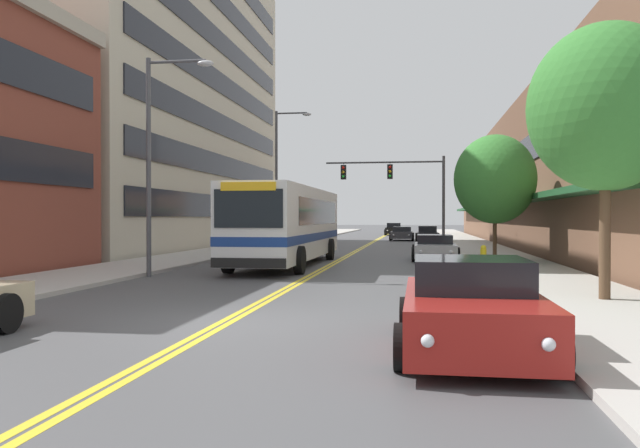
# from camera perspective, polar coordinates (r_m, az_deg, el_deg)

# --- Properties ---
(ground_plane) EXTENTS (240.00, 240.00, 0.00)m
(ground_plane) POSITION_cam_1_polar(r_m,az_deg,el_deg) (48.53, 4.66, -1.76)
(ground_plane) COLOR #4C4C4F
(sidewalk_left) EXTENTS (3.74, 106.00, 0.13)m
(sidewalk_left) POSITION_cam_1_polar(r_m,az_deg,el_deg) (49.63, -3.86, -1.64)
(sidewalk_left) COLOR #B2ADA5
(sidewalk_left) RESTS_ON ground_plane
(sidewalk_right) EXTENTS (3.74, 106.00, 0.13)m
(sidewalk_right) POSITION_cam_1_polar(r_m,az_deg,el_deg) (48.54, 13.38, -1.70)
(sidewalk_right) COLOR #B2ADA5
(sidewalk_right) RESTS_ON ground_plane
(centre_line) EXTENTS (0.34, 106.00, 0.01)m
(centre_line) POSITION_cam_1_polar(r_m,az_deg,el_deg) (48.53, 4.66, -1.76)
(centre_line) COLOR yellow
(centre_line) RESTS_ON ground_plane
(office_tower_left) EXTENTS (12.08, 31.50, 22.04)m
(office_tower_left) POSITION_cam_1_polar(r_m,az_deg,el_deg) (45.97, -16.15, 11.89)
(office_tower_left) COLOR beige
(office_tower_left) RESTS_ON ground_plane
(storefront_row_right) EXTENTS (9.10, 68.00, 9.14)m
(storefront_row_right) POSITION_cam_1_polar(r_m,az_deg,el_deg) (49.42, 20.47, 3.54)
(storefront_row_right) COLOR brown
(storefront_row_right) RESTS_ON ground_plane
(city_bus) EXTENTS (2.90, 12.56, 3.20)m
(city_bus) POSITION_cam_1_polar(r_m,az_deg,el_deg) (26.37, -2.87, 0.19)
(city_bus) COLOR silver
(city_bus) RESTS_ON ground_plane
(car_slate_blue_parked_left_mid) EXTENTS (1.99, 4.82, 1.27)m
(car_slate_blue_parked_left_mid) POSITION_cam_1_polar(r_m,az_deg,el_deg) (40.46, -2.37, -1.39)
(car_slate_blue_parked_left_mid) COLOR #475675
(car_slate_blue_parked_left_mid) RESTS_ON ground_plane
(car_red_parked_right_foreground) EXTENTS (2.18, 4.46, 1.38)m
(car_red_parked_right_foreground) POSITION_cam_1_polar(r_m,az_deg,el_deg) (9.63, 13.63, -7.50)
(car_red_parked_right_foreground) COLOR maroon
(car_red_parked_right_foreground) RESTS_ON ground_plane
(car_charcoal_parked_right_mid) EXTENTS (1.98, 4.75, 1.30)m
(car_charcoal_parked_right_mid) POSITION_cam_1_polar(r_m,az_deg,el_deg) (52.55, 9.80, -0.93)
(car_charcoal_parked_right_mid) COLOR #232328
(car_charcoal_parked_right_mid) RESTS_ON ground_plane
(car_silver_parked_right_far) EXTENTS (2.13, 4.70, 1.18)m
(car_silver_parked_right_far) POSITION_cam_1_polar(r_m,az_deg,el_deg) (29.85, 10.44, -2.16)
(car_silver_parked_right_far) COLOR #B7B7BC
(car_silver_parked_right_far) RESTS_ON ground_plane
(car_black_moving_lead) EXTENTS (2.04, 4.40, 1.38)m
(car_black_moving_lead) POSITION_cam_1_polar(r_m,az_deg,el_deg) (71.38, 6.77, -0.49)
(car_black_moving_lead) COLOR black
(car_black_moving_lead) RESTS_ON ground_plane
(car_dark_grey_moving_second) EXTENTS (2.11, 4.32, 1.19)m
(car_dark_grey_moving_second) POSITION_cam_1_polar(r_m,az_deg,el_deg) (55.14, 7.50, -0.89)
(car_dark_grey_moving_second) COLOR #38383D
(car_dark_grey_moving_second) RESTS_ON ground_plane
(traffic_signal_mast) EXTENTS (7.50, 0.38, 5.85)m
(traffic_signal_mast) POSITION_cam_1_polar(r_m,az_deg,el_deg) (39.73, 7.34, 3.81)
(traffic_signal_mast) COLOR #47474C
(traffic_signal_mast) RESTS_ON ground_plane
(street_lamp_left_near) EXTENTS (2.35, 0.28, 7.33)m
(street_lamp_left_near) POSITION_cam_1_polar(r_m,az_deg,el_deg) (21.64, -14.57, 6.97)
(street_lamp_left_near) COLOR #47474C
(street_lamp_left_near) RESTS_ON ground_plane
(street_lamp_left_far) EXTENTS (2.34, 0.28, 8.77)m
(street_lamp_left_far) POSITION_cam_1_polar(r_m,az_deg,el_deg) (39.87, -3.59, 5.15)
(street_lamp_left_far) COLOR #47474C
(street_lamp_left_far) RESTS_ON ground_plane
(street_tree_right_near) EXTENTS (3.48, 3.48, 6.31)m
(street_tree_right_near) POSITION_cam_1_polar(r_m,az_deg,el_deg) (15.88, 24.64, 9.65)
(street_tree_right_near) COLOR brown
(street_tree_right_near) RESTS_ON sidewalk_right
(street_tree_right_mid) EXTENTS (3.53, 3.53, 5.49)m
(street_tree_right_mid) POSITION_cam_1_polar(r_m,az_deg,el_deg) (28.29, 15.70, 3.97)
(street_tree_right_mid) COLOR brown
(street_tree_right_mid) RESTS_ON sidewalk_right
(fire_hydrant) EXTENTS (0.30, 0.22, 0.88)m
(fire_hydrant) POSITION_cam_1_polar(r_m,az_deg,el_deg) (23.22, 14.71, -2.96)
(fire_hydrant) COLOR yellow
(fire_hydrant) RESTS_ON sidewalk_right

